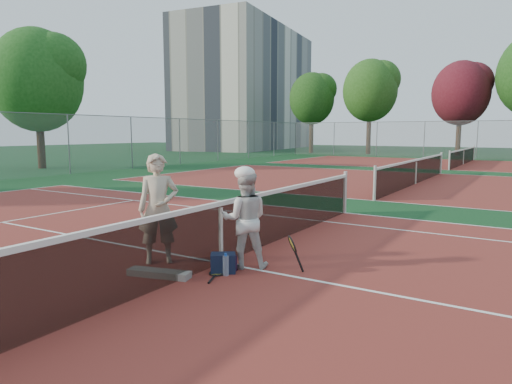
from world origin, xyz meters
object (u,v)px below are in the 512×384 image
net_main (221,233)px  racket_black_held (292,255)px  apartment_block (248,90)px  racket_red (150,243)px  sports_bag_purple (228,262)px  player_a (158,209)px  water_bottle (226,266)px  racket_spare (217,273)px  sports_bag_navy (223,263)px  player_b (245,219)px

net_main → racket_black_held: net_main is taller
apartment_block → racket_red: size_ratio=36.93×
racket_black_held → sports_bag_purple: racket_black_held is taller
racket_black_held → sports_bag_purple: (-0.93, -0.36, -0.17)m
player_a → racket_black_held: size_ratio=3.13×
sports_bag_purple → apartment_block: bearing=122.6°
racket_black_held → water_bottle: racket_black_held is taller
racket_spare → sports_bag_purple: size_ratio=2.06×
racket_black_held → racket_spare: bearing=-8.6°
apartment_block → sports_bag_navy: apartment_block is taller
apartment_block → net_main: bearing=-57.5°
net_main → sports_bag_purple: net_main is taller
player_a → sports_bag_purple: bearing=-31.5°
racket_red → water_bottle: bearing=-21.4°
player_b → sports_bag_navy: size_ratio=4.12×
racket_black_held → player_b: bearing=-34.8°
apartment_block → racket_black_held: 53.17m
player_b → water_bottle: bearing=56.8°
player_a → racket_black_held: player_a is taller
net_main → apartment_block: size_ratio=0.50×
apartment_block → sports_bag_purple: apartment_block is taller
player_b → racket_spare: bearing=40.3°
sports_bag_purple → water_bottle: 0.32m
net_main → apartment_block: apartment_block is taller
player_a → racket_black_held: (2.10, 0.64, -0.60)m
player_a → player_b: size_ratio=1.16×
racket_black_held → water_bottle: 1.01m
player_a → sports_bag_navy: player_a is taller
player_b → sports_bag_purple: size_ratio=5.25×
racket_black_held → sports_bag_purple: 1.01m
apartment_block → racket_spare: size_ratio=36.67×
racket_black_held → sports_bag_navy: (-0.90, -0.54, -0.14)m
net_main → racket_spare: net_main is taller
net_main → player_b: (0.43, 0.05, 0.26)m
net_main → apartment_block: (-28.00, 44.00, 6.99)m
player_a → sports_bag_navy: (1.20, 0.11, -0.74)m
water_bottle → apartment_block: bearing=122.6°
apartment_block → sports_bag_navy: size_ratio=59.22×
racket_red → sports_bag_navy: racket_red is taller
racket_spare → racket_red: bearing=67.9°
player_b → apartment_block: bearing=-90.6°
racket_black_held → racket_spare: racket_black_held is taller
player_a → water_bottle: bearing=-45.0°
player_a → sports_bag_purple: 1.43m
apartment_block → player_a: size_ratio=12.40×
racket_black_held → racket_spare: size_ratio=0.95×
net_main → racket_red: bearing=-156.1°
player_b → racket_spare: 0.93m
sports_bag_navy → apartment_block: bearing=122.5°
net_main → apartment_block: bearing=122.5°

